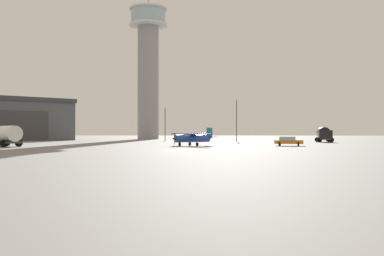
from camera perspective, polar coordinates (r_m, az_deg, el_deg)
name	(u,v)px	position (r m, az deg, el deg)	size (l,w,h in m)	color
ground_plane	(180,150)	(46.98, -1.62, -3.04)	(400.00, 400.00, 0.00)	slate
control_tower	(148,62)	(123.99, -5.92, 8.78)	(10.89, 10.89, 41.73)	gray
hangar	(0,119)	(112.38, -24.41, 1.07)	(35.84, 34.96, 10.19)	#4C5159
airplane_blue	(193,137)	(62.24, 0.12, -1.27)	(7.02, 8.23, 2.70)	#2847A8
truck_fuel_tanker_white	(6,135)	(64.56, -23.75, -0.87)	(6.25, 5.99, 2.92)	#38383D
truck_fuel_tanker_black	(324,134)	(89.81, 17.33, -0.77)	(3.75, 6.10, 3.04)	#38383D
car_orange	(289,141)	(63.79, 12.87, -1.70)	(4.40, 2.94, 1.37)	orange
light_post_west	(165,120)	(95.38, -3.65, 1.04)	(0.44, 0.44, 7.76)	#38383D
light_post_east	(237,116)	(95.34, 6.01, 1.60)	(0.44, 0.44, 9.53)	#38383D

